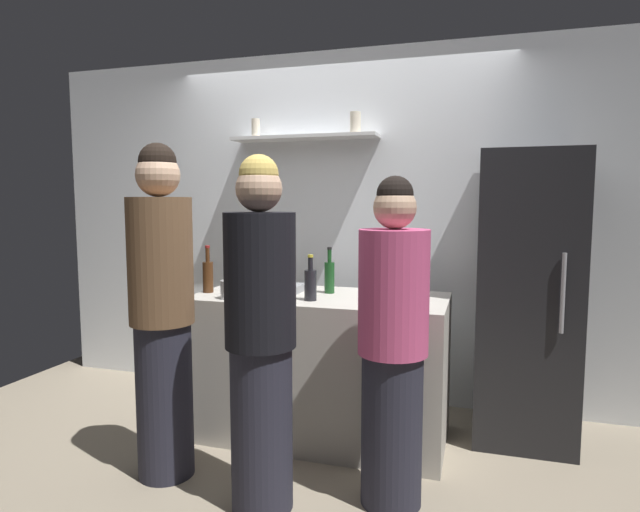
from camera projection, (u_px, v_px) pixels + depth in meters
ground_plane at (282, 468)px, 2.98m from camera, size 5.28×5.28×0.00m
back_wall_assembly at (339, 227)px, 4.04m from camera, size 4.80×0.32×2.60m
refrigerator at (526, 297)px, 3.32m from camera, size 0.59×0.69×1.80m
counter at (320, 366)px, 3.37m from camera, size 1.57×0.74×0.91m
baking_pan at (275, 288)px, 3.46m from camera, size 0.34×0.24×0.05m
utensil_holder at (230, 289)px, 3.21m from camera, size 0.12×0.12×0.22m
wine_bottle_dark_glass at (310, 284)px, 3.15m from camera, size 0.07×0.07×0.27m
wine_bottle_pale_glass at (238, 276)px, 3.36m from camera, size 0.07×0.07×0.32m
wine_bottle_green_glass at (329, 276)px, 3.41m from camera, size 0.07×0.07×0.30m
wine_bottle_amber_glass at (208, 275)px, 3.43m from camera, size 0.07×0.07×0.31m
water_bottle_plastic at (400, 282)px, 3.13m from camera, size 0.09×0.09×0.25m
person_blonde at (261, 337)px, 2.52m from camera, size 0.34×0.34×1.71m
person_pink_top at (393, 347)px, 2.56m from camera, size 0.34×0.34×1.61m
person_brown_jacket at (162, 313)px, 2.83m from camera, size 0.34×0.34×1.80m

